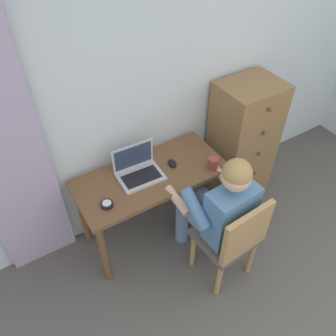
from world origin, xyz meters
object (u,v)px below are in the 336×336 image
object	(u,v)px
person_seated	(218,206)
desk_clock	(107,204)
laptop	(138,170)
desk	(151,185)
dresser	(242,140)
coffee_mug	(214,163)
chair	(232,238)
computer_mouse	(172,163)

from	to	relation	value
person_seated	desk_clock	xyz separation A→B (m)	(-0.71, 0.39, 0.07)
laptop	desk_clock	xyz separation A→B (m)	(-0.34, -0.17, -0.04)
desk	desk_clock	size ratio (longest dim) A/B	13.32
dresser	coffee_mug	distance (m)	0.64
dresser	chair	world-z (taller)	dresser
dresser	desk	bearing A→B (deg)	-175.91
dresser	coffee_mug	size ratio (longest dim) A/B	9.85
chair	laptop	size ratio (longest dim) A/B	2.54
desk_clock	chair	bearing A→B (deg)	-38.44
chair	dresser	bearing A→B (deg)	46.35
desk	coffee_mug	distance (m)	0.53
chair	computer_mouse	bearing A→B (deg)	97.61
person_seated	desk_clock	size ratio (longest dim) A/B	13.38
desk	laptop	world-z (taller)	laptop
coffee_mug	laptop	bearing A→B (deg)	156.11
laptop	chair	bearing A→B (deg)	-62.91
computer_mouse	person_seated	bearing A→B (deg)	-73.88
desk_clock	coffee_mug	size ratio (longest dim) A/B	0.75
person_seated	chair	bearing A→B (deg)	-86.77
dresser	desk_clock	size ratio (longest dim) A/B	13.13
computer_mouse	desk_clock	bearing A→B (deg)	-161.83
desk	computer_mouse	bearing A→B (deg)	1.58
desk	laptop	bearing A→B (deg)	148.35
person_seated	laptop	size ratio (longest dim) A/B	3.45
person_seated	computer_mouse	distance (m)	0.52
desk_clock	coffee_mug	distance (m)	0.89
person_seated	laptop	xyz separation A→B (m)	(-0.37, 0.55, 0.10)
person_seated	coffee_mug	xyz separation A→B (m)	(0.18, 0.31, 0.10)
desk	person_seated	xyz separation A→B (m)	(0.29, -0.50, 0.07)
chair	desk_clock	distance (m)	0.95
dresser	laptop	world-z (taller)	dresser
laptop	coffee_mug	bearing A→B (deg)	-23.89
desk	laptop	xyz separation A→B (m)	(-0.08, 0.05, 0.17)
desk_clock	laptop	bearing A→B (deg)	26.14
person_seated	laptop	world-z (taller)	person_seated
person_seated	computer_mouse	world-z (taller)	person_seated
desk_clock	coffee_mug	world-z (taller)	coffee_mug
person_seated	computer_mouse	bearing A→B (deg)	99.16
desk	desk_clock	distance (m)	0.46
desk	computer_mouse	size ratio (longest dim) A/B	11.98
laptop	desk_clock	size ratio (longest dim) A/B	3.88
dresser	desk_clock	distance (m)	1.46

